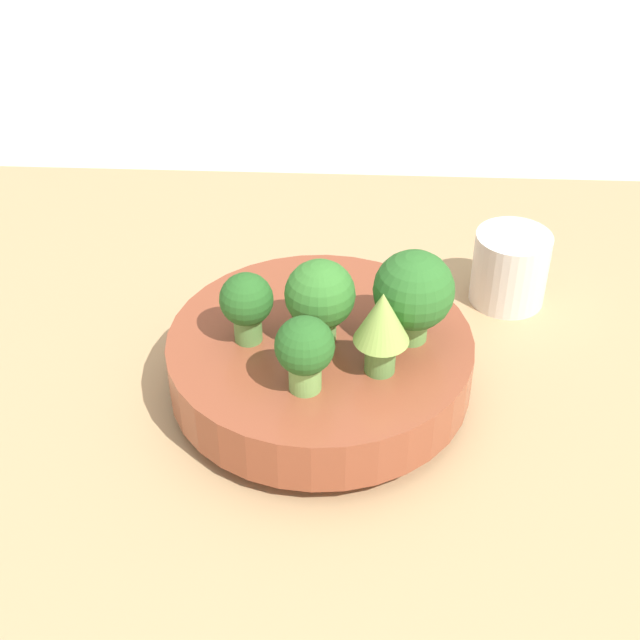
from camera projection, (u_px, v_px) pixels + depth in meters
name	position (u px, v px, depth m)	size (l,w,h in m)	color
ground_plane	(310.00, 432.00, 0.84)	(6.00, 6.00, 0.00)	beige
table	(310.00, 415.00, 0.82)	(0.93, 0.87, 0.04)	tan
bowl	(320.00, 361.00, 0.80)	(0.27, 0.27, 0.06)	brown
romanesco_piece_near	(382.00, 324.00, 0.72)	(0.05, 0.05, 0.08)	#609347
broccoli_floret_center	(320.00, 297.00, 0.75)	(0.06, 0.06, 0.08)	#7AB256
broccoli_floret_left	(247.00, 303.00, 0.76)	(0.05, 0.05, 0.07)	#609347
broccoli_floret_right	(414.00, 292.00, 0.75)	(0.07, 0.07, 0.09)	#6BA34C
broccoli_floret_front	(305.00, 350.00, 0.70)	(0.05, 0.05, 0.07)	#7AB256
cup	(510.00, 268.00, 0.91)	(0.08, 0.08, 0.08)	silver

